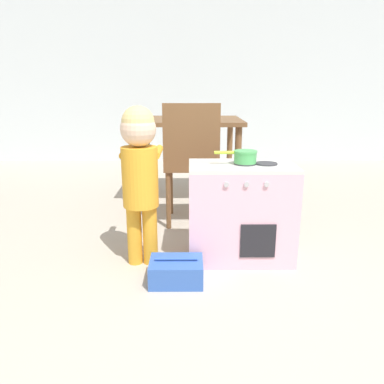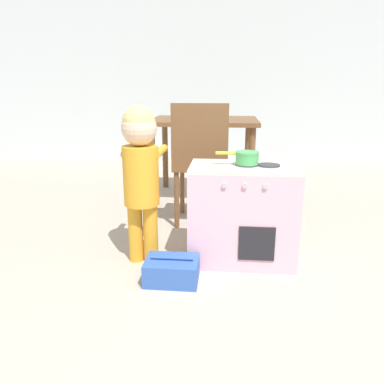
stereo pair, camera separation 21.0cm
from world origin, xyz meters
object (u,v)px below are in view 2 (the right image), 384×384
object	(u,v)px
toy_basket	(172,270)
dining_table	(204,131)
play_kitchen	(242,214)
toy_pot	(247,157)
dining_chair_near	(201,161)
child_figure	(141,165)

from	to	relation	value
toy_basket	dining_table	size ratio (longest dim) A/B	0.30
play_kitchen	toy_pot	world-z (taller)	toy_pot
toy_basket	dining_chair_near	bearing A→B (deg)	84.55
toy_pot	child_figure	world-z (taller)	child_figure
play_kitchen	dining_table	xyz separation A→B (m)	(-0.31, 1.29, 0.33)
dining_chair_near	toy_basket	bearing A→B (deg)	-95.45
play_kitchen	child_figure	world-z (taller)	child_figure
toy_pot	toy_basket	distance (m)	0.75
child_figure	dining_table	world-z (taller)	child_figure
toy_pot	dining_table	size ratio (longest dim) A/B	0.26
play_kitchen	dining_chair_near	world-z (taller)	dining_chair_near
child_figure	dining_table	size ratio (longest dim) A/B	0.96
play_kitchen	toy_basket	world-z (taller)	play_kitchen
child_figure	dining_table	xyz separation A→B (m)	(0.26, 1.36, 0.03)
play_kitchen	dining_chair_near	size ratio (longest dim) A/B	0.68
dining_table	dining_chair_near	xyz separation A→B (m)	(0.03, -0.71, -0.13)
toy_pot	dining_chair_near	world-z (taller)	dining_chair_near
dining_table	play_kitchen	bearing A→B (deg)	-76.32
child_figure	dining_chair_near	distance (m)	0.72
child_figure	dining_table	bearing A→B (deg)	79.09
toy_pot	child_figure	distance (m)	0.59
toy_basket	toy_pot	bearing A→B (deg)	38.42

